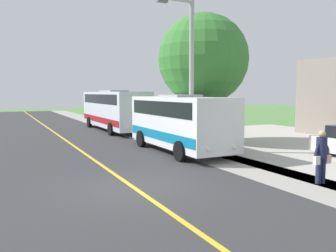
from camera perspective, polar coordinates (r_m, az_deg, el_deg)
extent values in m
plane|color=#548442|center=(11.16, -5.75, -10.00)|extent=(120.00, 120.00, 0.00)
cube|color=#333335|center=(11.16, -5.75, -9.98)|extent=(8.00, 100.00, 0.01)
cube|color=#9E9991|center=(13.79, 15.11, -7.15)|extent=(2.40, 100.00, 0.01)
cube|color=gold|center=(11.16, -5.75, -9.95)|extent=(0.16, 100.00, 0.00)
cube|color=white|center=(17.51, 1.88, 0.84)|extent=(2.35, 7.36, 2.41)
cube|color=#0C72A5|center=(17.58, 1.88, -1.30)|extent=(2.39, 7.21, 0.44)
cube|color=black|center=(17.47, 1.89, 2.99)|extent=(2.39, 6.62, 0.70)
cube|color=gray|center=(17.46, 1.90, 4.99)|extent=(1.41, 2.21, 0.12)
cylinder|color=black|center=(16.33, 9.30, -3.49)|extent=(0.25, 0.90, 0.90)
cylinder|color=black|center=(15.10, 2.00, -4.14)|extent=(0.25, 0.90, 0.90)
cylinder|color=black|center=(20.18, 1.78, -1.71)|extent=(0.25, 0.90, 0.90)
cylinder|color=black|center=(19.20, -4.43, -2.09)|extent=(0.25, 0.90, 0.90)
sphere|color=#F2EACC|center=(14.85, 10.82, -3.43)|extent=(0.20, 0.20, 0.20)
sphere|color=#F2EACC|center=(14.12, 6.62, -3.82)|extent=(0.20, 0.20, 0.20)
cube|color=silver|center=(27.87, -8.90, 2.79)|extent=(2.44, 10.29, 2.70)
cube|color=maroon|center=(27.91, -8.87, 1.15)|extent=(2.48, 10.08, 0.44)
cube|color=black|center=(27.84, -8.92, 4.44)|extent=(2.48, 9.26, 0.70)
cube|color=gray|center=(27.84, -8.94, 5.70)|extent=(1.46, 3.09, 0.12)
cylinder|color=black|center=(25.36, -4.08, -0.25)|extent=(0.25, 0.90, 0.90)
cylinder|color=black|center=(24.56, -9.36, -0.50)|extent=(0.25, 0.90, 0.90)
cylinder|color=black|center=(31.35, -8.47, 0.79)|extent=(0.25, 0.90, 0.90)
cylinder|color=black|center=(30.70, -12.80, 0.62)|extent=(0.25, 0.90, 0.90)
sphere|color=#F2EACC|center=(23.31, -3.51, -0.13)|extent=(0.20, 0.20, 0.20)
sphere|color=#F2EACC|center=(22.84, -6.62, -0.28)|extent=(0.20, 0.20, 0.20)
cylinder|color=#1E2347|center=(12.58, 24.06, -6.68)|extent=(0.18, 0.18, 0.85)
cylinder|color=#1E2347|center=(12.43, 23.47, -6.80)|extent=(0.18, 0.18, 0.85)
cylinder|color=#1E2347|center=(12.37, 23.91, -3.27)|extent=(0.34, 0.34, 0.68)
sphere|color=tan|center=(12.31, 23.99, -1.19)|extent=(0.23, 0.23, 0.23)
cylinder|color=#1E2347|center=(12.50, 24.45, -3.05)|extent=(0.28, 0.10, 0.61)
cube|color=beige|center=(12.60, 24.77, -4.95)|extent=(0.20, 0.12, 0.28)
cylinder|color=#1E2347|center=(12.22, 23.36, -3.19)|extent=(0.28, 0.10, 0.61)
cube|color=white|center=(12.20, 23.23, -5.21)|extent=(0.20, 0.12, 0.28)
cylinder|color=#9E9EA3|center=(17.49, 3.87, 8.10)|extent=(0.24, 0.24, 7.55)
cylinder|color=#9E9EA3|center=(17.65, 1.55, 20.01)|extent=(1.60, 0.14, 0.14)
cube|color=#59595B|center=(17.28, -0.95, 19.99)|extent=(0.50, 0.24, 0.20)
cylinder|color=black|center=(18.00, 24.10, -3.48)|extent=(0.23, 0.64, 0.64)
cylinder|color=brown|center=(21.13, 5.72, 1.39)|extent=(0.36, 0.36, 2.95)
sphere|color=#387A33|center=(21.17, 5.81, 10.88)|extent=(5.39, 5.39, 5.39)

